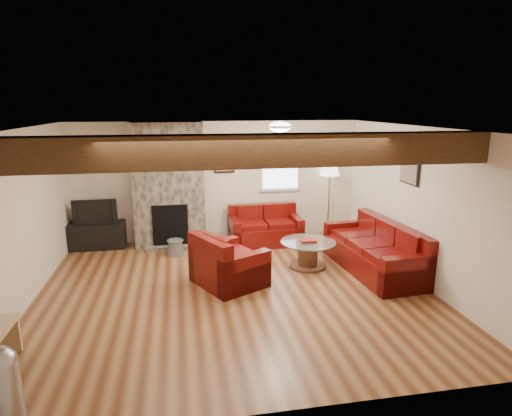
# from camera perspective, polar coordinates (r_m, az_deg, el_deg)

# --- Properties ---
(room) EXTENTS (8.00, 8.00, 8.00)m
(room) POSITION_cam_1_polar(r_m,az_deg,el_deg) (6.38, -2.92, -0.72)
(room) COLOR #5D3118
(room) RESTS_ON ground
(floor) EXTENTS (6.00, 6.00, 0.00)m
(floor) POSITION_cam_1_polar(r_m,az_deg,el_deg) (6.80, -2.79, -10.98)
(floor) COLOR #5D3118
(floor) RESTS_ON ground
(oak_beam) EXTENTS (6.00, 0.36, 0.38)m
(oak_beam) POSITION_cam_1_polar(r_m,az_deg,el_deg) (4.97, -1.18, 7.63)
(oak_beam) COLOR #331B0F
(oak_beam) RESTS_ON room
(chimney_breast) EXTENTS (1.40, 0.67, 2.50)m
(chimney_breast) POSITION_cam_1_polar(r_m,az_deg,el_deg) (8.77, -11.54, 2.79)
(chimney_breast) COLOR #37322B
(chimney_breast) RESTS_ON floor
(back_window) EXTENTS (0.90, 0.08, 1.10)m
(back_window) POSITION_cam_1_polar(r_m,az_deg,el_deg) (9.18, 3.26, 5.61)
(back_window) COLOR silver
(back_window) RESTS_ON room
(ceiling_dome) EXTENTS (0.40, 0.40, 0.18)m
(ceiling_dome) POSITION_cam_1_polar(r_m,az_deg,el_deg) (7.24, 3.22, 10.54)
(ceiling_dome) COLOR white
(ceiling_dome) RESTS_ON room
(artwork_back) EXTENTS (0.42, 0.06, 0.52)m
(artwork_back) POSITION_cam_1_polar(r_m,az_deg,el_deg) (8.96, -4.26, 6.36)
(artwork_back) COLOR black
(artwork_back) RESTS_ON room
(artwork_right) EXTENTS (0.06, 0.55, 0.42)m
(artwork_right) POSITION_cam_1_polar(r_m,az_deg,el_deg) (7.52, 19.76, 4.58)
(artwork_right) COLOR black
(artwork_right) RESTS_ON room
(sofa_three) EXTENTS (1.10, 2.26, 0.85)m
(sofa_three) POSITION_cam_1_polar(r_m,az_deg,el_deg) (7.70, 15.43, -5.08)
(sofa_three) COLOR #480508
(sofa_three) RESTS_ON floor
(loveseat) EXTENTS (1.48, 0.86, 0.78)m
(loveseat) POSITION_cam_1_polar(r_m,az_deg,el_deg) (8.88, 1.22, -2.32)
(loveseat) COLOR #480508
(loveseat) RESTS_ON floor
(armchair_red) EXTENTS (1.28, 1.34, 0.84)m
(armchair_red) POSITION_cam_1_polar(r_m,az_deg,el_deg) (6.91, -3.61, -6.80)
(armchair_red) COLOR #480508
(armchair_red) RESTS_ON floor
(coffee_table) EXTENTS (0.98, 0.98, 0.51)m
(coffee_table) POSITION_cam_1_polar(r_m,az_deg,el_deg) (7.70, 6.92, -6.13)
(coffee_table) COLOR #422415
(coffee_table) RESTS_ON floor
(tv_cabinet) EXTENTS (1.07, 0.43, 0.53)m
(tv_cabinet) POSITION_cam_1_polar(r_m,az_deg,el_deg) (9.18, -20.34, -3.44)
(tv_cabinet) COLOR black
(tv_cabinet) RESTS_ON floor
(television) EXTENTS (0.85, 0.11, 0.49)m
(television) POSITION_cam_1_polar(r_m,az_deg,el_deg) (9.06, -20.61, -0.34)
(television) COLOR black
(television) RESTS_ON tv_cabinet
(floor_lamp) EXTENTS (0.42, 0.42, 1.64)m
(floor_lamp) POSITION_cam_1_polar(r_m,az_deg,el_deg) (9.36, 9.83, 4.67)
(floor_lamp) COLOR #A98E46
(floor_lamp) RESTS_ON floor
(pedal_bin) EXTENTS (0.40, 0.40, 0.76)m
(pedal_bin) POSITION_cam_1_polar(r_m,az_deg,el_deg) (4.73, -30.65, -19.70)
(pedal_bin) COLOR #A6A5AA
(pedal_bin) RESTS_ON floor
(coal_bucket) EXTENTS (0.33, 0.33, 0.31)m
(coal_bucket) POSITION_cam_1_polar(r_m,az_deg,el_deg) (8.41, -10.68, -5.16)
(coal_bucket) COLOR slate
(coal_bucket) RESTS_ON floor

